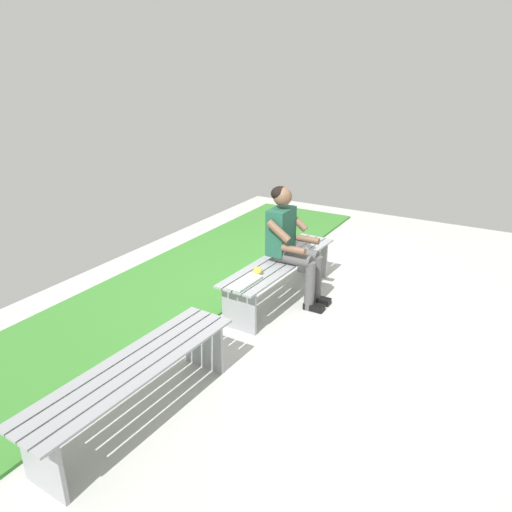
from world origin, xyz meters
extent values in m
cube|color=#B2B2AD|center=(1.14, 1.00, -0.02)|extent=(10.00, 7.00, 0.04)
cube|color=#387A2D|center=(1.14, -1.19, 0.01)|extent=(9.00, 1.66, 0.03)
cube|color=gray|center=(-0.01, -0.17, 0.46)|extent=(1.85, 0.18, 0.02)
cube|color=gray|center=(0.00, -0.06, 0.46)|extent=(1.85, 0.18, 0.02)
cube|color=gray|center=(0.00, 0.06, 0.46)|extent=(1.85, 0.18, 0.02)
cube|color=gray|center=(0.01, 0.17, 0.46)|extent=(1.85, 0.18, 0.02)
cube|color=gray|center=(-0.81, 0.04, 0.23)|extent=(0.05, 0.39, 0.45)
cube|color=gray|center=(0.81, -0.04, 0.23)|extent=(0.05, 0.39, 0.45)
cube|color=gray|center=(2.26, -0.17, 0.46)|extent=(1.80, 0.18, 0.02)
cube|color=gray|center=(2.27, -0.06, 0.46)|extent=(1.80, 0.18, 0.02)
cube|color=gray|center=(2.27, 0.06, 0.46)|extent=(1.80, 0.18, 0.02)
cube|color=gray|center=(2.28, 0.17, 0.46)|extent=(1.80, 0.18, 0.02)
cube|color=gray|center=(1.49, 0.03, 0.23)|extent=(0.05, 0.39, 0.45)
cube|color=gray|center=(3.05, -0.03, 0.23)|extent=(0.05, 0.39, 0.45)
cube|color=#1E513D|center=(-0.04, -0.02, 0.79)|extent=(0.34, 0.20, 0.50)
sphere|color=brown|center=(-0.04, -0.01, 1.17)|extent=(0.20, 0.20, 0.20)
ellipsoid|color=black|center=(-0.04, -0.04, 1.20)|extent=(0.20, 0.19, 0.15)
cylinder|color=#4C4C4C|center=(-0.13, 0.18, 0.54)|extent=(0.13, 0.40, 0.13)
cylinder|color=#4C4C4C|center=(0.05, 0.18, 0.54)|extent=(0.13, 0.40, 0.13)
cylinder|color=#4C4C4C|center=(-0.13, 0.38, 0.27)|extent=(0.11, 0.11, 0.54)
cube|color=black|center=(-0.13, 0.44, 0.04)|extent=(0.10, 0.22, 0.07)
cylinder|color=#4C4C4C|center=(0.05, 0.38, 0.27)|extent=(0.11, 0.11, 0.54)
cube|color=black|center=(0.05, 0.44, 0.04)|extent=(0.10, 0.22, 0.07)
cylinder|color=brown|center=(-0.25, 0.06, 0.86)|extent=(0.08, 0.28, 0.23)
cylinder|color=brown|center=(-0.22, 0.22, 0.68)|extent=(0.07, 0.26, 0.07)
cylinder|color=brown|center=(0.17, 0.06, 0.86)|extent=(0.08, 0.28, 0.23)
cylinder|color=brown|center=(0.14, 0.22, 0.68)|extent=(0.07, 0.26, 0.07)
sphere|color=gold|center=(0.47, -0.02, 0.52)|extent=(0.09, 0.09, 0.09)
cube|color=white|center=(0.60, -0.02, 0.49)|extent=(0.21, 0.16, 0.02)
cube|color=white|center=(0.81, -0.02, 0.49)|extent=(0.21, 0.16, 0.02)
cube|color=#33724C|center=(0.71, -0.02, 0.48)|extent=(0.42, 0.18, 0.01)
camera|label=1|loc=(4.33, 2.19, 2.44)|focal=33.72mm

